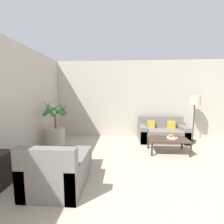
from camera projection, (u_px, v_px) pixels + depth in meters
wall_back at (150, 99)px, 5.31m from camera, size 8.29×0.06×2.70m
potted_palm at (56, 132)px, 4.37m from camera, size 0.76×0.77×1.38m
sofa_loveseat at (162, 133)px, 4.93m from camera, size 1.50×0.80×0.78m
floor_lamp at (195, 102)px, 4.79m from camera, size 0.33×0.33×1.50m
coffee_table at (168, 140)px, 3.94m from camera, size 1.02×0.62×0.37m
fruit_bowl at (172, 138)px, 3.96m from camera, size 0.28×0.28×0.04m
apple_red at (175, 136)px, 3.94m from camera, size 0.08×0.08×0.08m
apple_green at (172, 135)px, 3.98m from camera, size 0.07×0.07×0.07m
orange_fruit at (170, 136)px, 3.92m from camera, size 0.08×0.08×0.08m
armchair at (56, 174)px, 2.40m from camera, size 0.87×0.83×0.81m
ottoman at (74, 158)px, 3.13m from camera, size 0.68×0.44×0.40m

